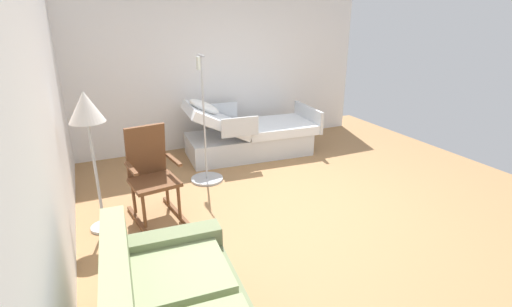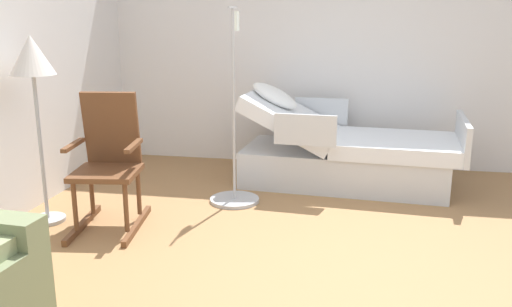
% 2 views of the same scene
% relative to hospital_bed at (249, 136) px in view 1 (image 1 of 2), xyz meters
% --- Properties ---
extents(ground_plane, '(6.48, 6.48, 0.00)m').
position_rel_hospital_bed_xyz_m(ground_plane, '(-1.87, 0.15, -0.30)').
color(ground_plane, '#9E7247').
extents(back_wall, '(5.38, 0.10, 2.70)m').
position_rel_hospital_bed_xyz_m(back_wall, '(-1.87, 2.66, 1.05)').
color(back_wall, white).
rests_on(back_wall, ground).
extents(side_wall, '(0.10, 5.11, 2.70)m').
position_rel_hospital_bed_xyz_m(side_wall, '(0.77, 0.15, 1.05)').
color(side_wall, white).
rests_on(side_wall, ground).
extents(hospital_bed, '(1.12, 2.14, 1.02)m').
position_rel_hospital_bed_xyz_m(hospital_bed, '(0.00, 0.00, 0.00)').
color(hospital_bed, silver).
rests_on(hospital_bed, ground).
extents(rocking_chair, '(0.82, 0.58, 1.05)m').
position_rel_hospital_bed_xyz_m(rocking_chair, '(-1.42, 1.78, 0.20)').
color(rocking_chair, brown).
rests_on(rocking_chair, ground).
extents(floor_lamp, '(0.34, 0.34, 1.48)m').
position_rel_hospital_bed_xyz_m(floor_lamp, '(-1.45, 2.32, 0.93)').
color(floor_lamp, '#B2B5BA').
rests_on(floor_lamp, ground).
extents(iv_pole, '(0.44, 0.44, 1.69)m').
position_rel_hospital_bed_xyz_m(iv_pole, '(-0.70, 0.94, -0.05)').
color(iv_pole, '#B2B5BA').
rests_on(iv_pole, ground).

